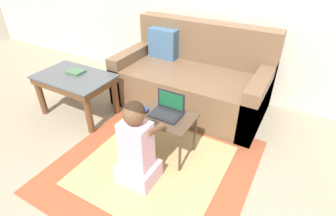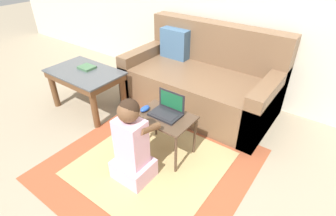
{
  "view_description": "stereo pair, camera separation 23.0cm",
  "coord_description": "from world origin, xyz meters",
  "px_view_note": "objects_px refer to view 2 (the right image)",
  "views": [
    {
      "loc": [
        0.95,
        -1.46,
        1.72
      ],
      "look_at": [
        0.0,
        0.23,
        0.48
      ],
      "focal_mm": 28.0,
      "sensor_mm": 36.0,
      "label": 1
    },
    {
      "loc": [
        1.14,
        -1.33,
        1.72
      ],
      "look_at": [
        0.0,
        0.23,
        0.48
      ],
      "focal_mm": 28.0,
      "sensor_mm": 36.0,
      "label": 2
    }
  ],
  "objects_px": {
    "laptop_desk": "(165,122)",
    "person_seated": "(132,146)",
    "laptop": "(167,111)",
    "book_on_table": "(87,67)",
    "coffee_table": "(86,78)",
    "couch": "(201,81)",
    "computer_mouse": "(145,109)"
  },
  "relations": [
    {
      "from": "laptop_desk",
      "to": "person_seated",
      "type": "bearing_deg",
      "value": -93.68
    },
    {
      "from": "laptop",
      "to": "book_on_table",
      "type": "distance_m",
      "value": 1.24
    },
    {
      "from": "laptop_desk",
      "to": "laptop",
      "type": "height_order",
      "value": "laptop"
    },
    {
      "from": "book_on_table",
      "to": "coffee_table",
      "type": "bearing_deg",
      "value": -63.89
    },
    {
      "from": "coffee_table",
      "to": "laptop_desk",
      "type": "relative_size",
      "value": 1.65
    },
    {
      "from": "coffee_table",
      "to": "laptop_desk",
      "type": "bearing_deg",
      "value": -4.92
    },
    {
      "from": "couch",
      "to": "laptop_desk",
      "type": "xyz_separation_m",
      "value": [
        0.18,
        -0.95,
        0.04
      ]
    },
    {
      "from": "laptop",
      "to": "computer_mouse",
      "type": "bearing_deg",
      "value": -160.62
    },
    {
      "from": "laptop_desk",
      "to": "computer_mouse",
      "type": "relative_size",
      "value": 4.69
    },
    {
      "from": "couch",
      "to": "laptop",
      "type": "relative_size",
      "value": 6.39
    },
    {
      "from": "laptop_desk",
      "to": "book_on_table",
      "type": "bearing_deg",
      "value": 172.29
    },
    {
      "from": "couch",
      "to": "laptop",
      "type": "height_order",
      "value": "couch"
    },
    {
      "from": "laptop",
      "to": "person_seated",
      "type": "xyz_separation_m",
      "value": [
        -0.02,
        -0.44,
        -0.11
      ]
    },
    {
      "from": "laptop",
      "to": "computer_mouse",
      "type": "distance_m",
      "value": 0.21
    },
    {
      "from": "coffee_table",
      "to": "computer_mouse",
      "type": "height_order",
      "value": "coffee_table"
    },
    {
      "from": "book_on_table",
      "to": "laptop",
      "type": "bearing_deg",
      "value": -6.12
    },
    {
      "from": "coffee_table",
      "to": "computer_mouse",
      "type": "relative_size",
      "value": 7.75
    },
    {
      "from": "book_on_table",
      "to": "laptop_desk",
      "type": "bearing_deg",
      "value": -7.71
    },
    {
      "from": "coffee_table",
      "to": "laptop",
      "type": "bearing_deg",
      "value": -3.27
    },
    {
      "from": "couch",
      "to": "coffee_table",
      "type": "distance_m",
      "value": 1.33
    },
    {
      "from": "laptop_desk",
      "to": "book_on_table",
      "type": "distance_m",
      "value": 1.25
    },
    {
      "from": "person_seated",
      "to": "book_on_table",
      "type": "distance_m",
      "value": 1.35
    },
    {
      "from": "person_seated",
      "to": "book_on_table",
      "type": "height_order",
      "value": "person_seated"
    },
    {
      "from": "couch",
      "to": "coffee_table",
      "type": "xyz_separation_m",
      "value": [
        -1.03,
        -0.85,
        0.08
      ]
    },
    {
      "from": "book_on_table",
      "to": "computer_mouse",
      "type": "bearing_deg",
      "value": -10.93
    },
    {
      "from": "computer_mouse",
      "to": "book_on_table",
      "type": "height_order",
      "value": "book_on_table"
    },
    {
      "from": "laptop",
      "to": "person_seated",
      "type": "distance_m",
      "value": 0.45
    },
    {
      "from": "coffee_table",
      "to": "person_seated",
      "type": "bearing_deg",
      "value": -23.14
    },
    {
      "from": "couch",
      "to": "laptop",
      "type": "bearing_deg",
      "value": -79.17
    },
    {
      "from": "coffee_table",
      "to": "laptop_desk",
      "type": "distance_m",
      "value": 1.21
    },
    {
      "from": "laptop",
      "to": "book_on_table",
      "type": "relative_size",
      "value": 1.54
    },
    {
      "from": "laptop",
      "to": "laptop_desk",
      "type": "bearing_deg",
      "value": -85.86
    }
  ]
}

